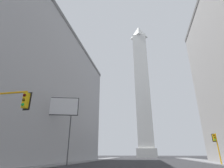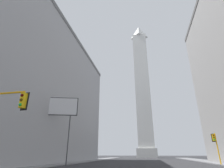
% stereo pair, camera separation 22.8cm
% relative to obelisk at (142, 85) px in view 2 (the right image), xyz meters
% --- Properties ---
extents(sidewalk_left, '(5.00, 105.63, 0.15)m').
position_rel_obelisk_xyz_m(sidewalk_left, '(-14.69, -56.33, -36.87)').
color(sidewalk_left, slate).
rests_on(sidewalk_left, ground_plane).
extents(building_left, '(25.63, 53.00, 29.37)m').
position_rel_obelisk_xyz_m(building_left, '(-27.43, -59.74, -22.25)').
color(building_left, '#9E9EA0').
rests_on(building_left, ground_plane).
extents(obelisk, '(9.41, 9.41, 75.99)m').
position_rel_obelisk_xyz_m(obelisk, '(0.00, 0.00, 0.00)').
color(obelisk, silver).
rests_on(obelisk, ground_plane).
extents(traffic_light_mid_right, '(0.77, 0.51, 4.94)m').
position_rel_obelisk_xyz_m(traffic_light_mid_right, '(12.21, -57.03, -33.67)').
color(traffic_light_mid_right, orange).
rests_on(traffic_light_mid_right, ground_plane).
extents(billboard_sign, '(6.67, 2.27, 10.81)m').
position_rel_obelisk_xyz_m(billboard_sign, '(-13.56, -63.87, -28.04)').
color(billboard_sign, '#3F3F42').
rests_on(billboard_sign, ground_plane).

